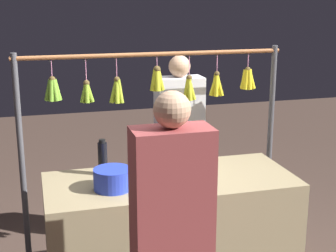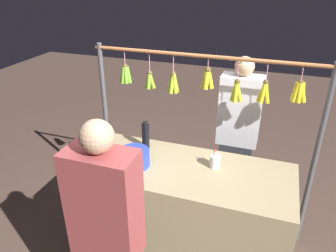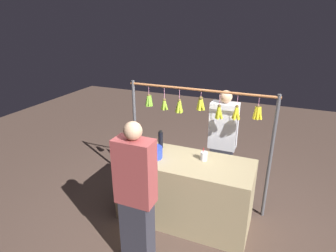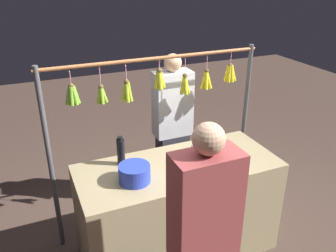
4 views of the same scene
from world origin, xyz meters
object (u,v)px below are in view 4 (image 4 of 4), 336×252
(water_bottle, at_px, (121,151))
(customer_person, at_px, (203,249))
(blue_bucket, at_px, (135,173))
(drink_cup, at_px, (196,149))
(vendor_person, at_px, (172,131))

(water_bottle, xyz_separation_m, customer_person, (-0.20, 1.06, -0.19))
(water_bottle, distance_m, blue_bucket, 0.29)
(blue_bucket, relative_size, drink_cup, 1.51)
(blue_bucket, distance_m, drink_cup, 0.65)
(water_bottle, xyz_separation_m, blue_bucket, (-0.02, 0.29, -0.05))
(drink_cup, height_order, vendor_person, vendor_person)
(customer_person, bearing_deg, vendor_person, -107.81)
(drink_cup, bearing_deg, blue_bucket, 16.06)
(water_bottle, relative_size, vendor_person, 0.15)
(water_bottle, height_order, customer_person, customer_person)
(drink_cup, relative_size, vendor_person, 0.10)
(drink_cup, xyz_separation_m, vendor_person, (-0.08, -0.69, -0.14))
(water_bottle, relative_size, drink_cup, 1.56)
(vendor_person, bearing_deg, customer_person, 72.19)
(blue_bucket, height_order, vendor_person, vendor_person)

